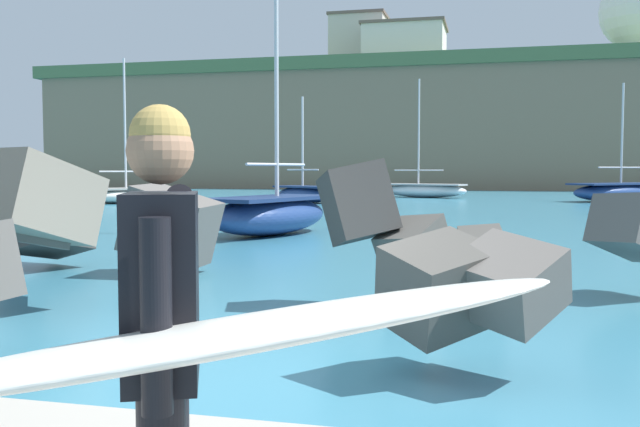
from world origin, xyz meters
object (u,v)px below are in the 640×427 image
(boat_mid_right, at_px, (306,193))
(boat_far_right, at_px, (270,213))
(station_building_west, at_px, (360,45))
(boat_near_centre, at_px, (120,194))
(boat_mid_centre, at_px, (615,191))
(station_building_central, at_px, (405,47))
(surfer_with_board, at_px, (172,346))
(boat_near_right, at_px, (424,190))
(radar_dome, at_px, (640,14))

(boat_mid_right, height_order, boat_far_right, boat_far_right)
(boat_far_right, height_order, station_building_west, station_building_west)
(boat_near_centre, relative_size, boat_mid_centre, 1.15)
(station_building_central, bearing_deg, surfer_with_board, -83.72)
(surfer_with_board, distance_m, boat_near_right, 44.35)
(station_building_central, bearing_deg, boat_near_centre, -105.65)
(station_building_west, xyz_separation_m, station_building_central, (5.40, -3.90, -1.00))
(boat_near_centre, height_order, boat_near_right, boat_near_centre)
(radar_dome, bearing_deg, surfer_with_board, -101.43)
(boat_near_centre, xyz_separation_m, boat_far_right, (13.50, -15.62, 0.11))
(station_building_west, bearing_deg, surfer_with_board, -79.98)
(boat_mid_centre, bearing_deg, boat_mid_right, -161.29)
(boat_mid_right, bearing_deg, boat_far_right, -78.28)
(boat_near_right, relative_size, boat_far_right, 1.00)
(boat_mid_right, xyz_separation_m, station_building_west, (-4.27, 39.20, 14.87))
(surfer_with_board, height_order, boat_mid_centre, boat_mid_centre)
(surfer_with_board, bearing_deg, boat_mid_centre, 79.13)
(station_building_west, bearing_deg, boat_mid_right, -83.79)
(boat_far_right, height_order, radar_dome, radar_dome)
(boat_near_right, height_order, radar_dome, radar_dome)
(surfer_with_board, bearing_deg, station_building_central, 96.28)
(boat_mid_right, bearing_deg, radar_dome, 61.07)
(surfer_with_board, xyz_separation_m, boat_mid_centre, (7.88, 41.04, -0.70))
(boat_near_right, distance_m, boat_mid_right, 10.51)
(boat_far_right, xyz_separation_m, station_building_west, (-8.15, 57.90, 14.79))
(boat_near_centre, height_order, boat_far_right, boat_near_centre)
(radar_dome, height_order, station_building_central, radar_dome)
(boat_mid_right, height_order, station_building_west, station_building_west)
(surfer_with_board, distance_m, boat_far_right, 17.41)
(boat_mid_right, bearing_deg, boat_near_right, 57.53)
(boat_mid_right, distance_m, station_building_west, 42.14)
(boat_near_centre, height_order, station_building_west, station_building_west)
(boat_near_right, xyz_separation_m, station_building_central, (-4.50, 26.43, 13.87))
(radar_dome, relative_size, station_building_central, 1.32)
(surfer_with_board, distance_m, station_building_central, 72.28)
(boat_near_right, bearing_deg, boat_far_right, -93.65)
(boat_mid_centre, relative_size, boat_far_right, 0.88)
(boat_far_right, relative_size, radar_dome, 0.70)
(boat_near_centre, relative_size, boat_mid_right, 1.34)
(boat_mid_centre, height_order, boat_mid_right, boat_mid_centre)
(station_building_central, bearing_deg, station_building_west, 144.15)
(station_building_west, bearing_deg, boat_near_centre, -97.21)
(boat_far_right, bearing_deg, station_building_west, 98.01)
(boat_near_centre, distance_m, station_building_west, 45.15)
(boat_far_right, bearing_deg, boat_mid_centre, 62.12)
(radar_dome, xyz_separation_m, station_building_west, (-29.59, -6.63, -3.21))
(surfer_with_board, relative_size, radar_dome, 0.19)
(surfer_with_board, relative_size, boat_mid_centre, 0.31)
(surfer_with_board, bearing_deg, boat_far_right, 106.79)
(boat_near_centre, height_order, radar_dome, radar_dome)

